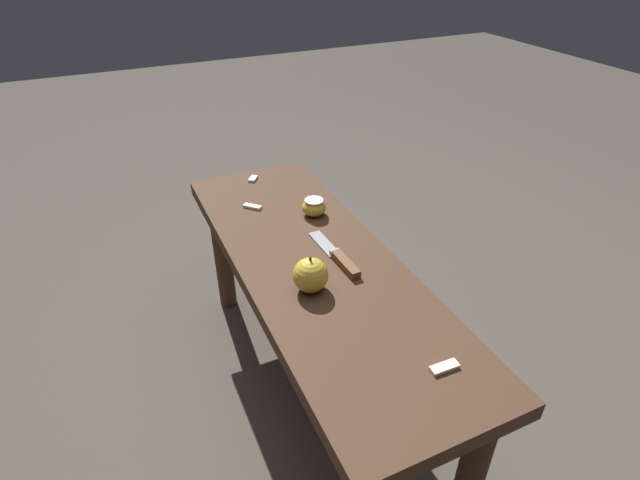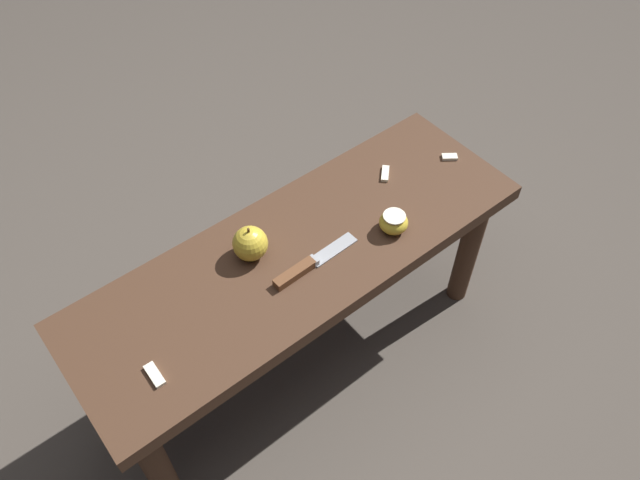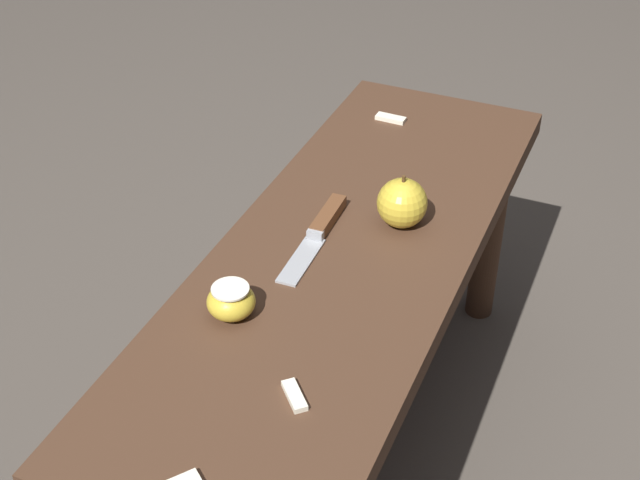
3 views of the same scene
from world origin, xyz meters
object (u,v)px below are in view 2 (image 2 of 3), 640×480
object	(u,v)px
knife	(305,267)
wooden_bench	(301,271)
apple_whole	(250,244)
apple_cut	(394,222)

from	to	relation	value
knife	wooden_bench	bearing A→B (deg)	61.09
apple_whole	apple_cut	distance (m)	0.33
wooden_bench	knife	world-z (taller)	knife
knife	apple_cut	bearing A→B (deg)	-10.52
knife	apple_cut	xyz separation A→B (m)	(0.23, -0.04, 0.02)
wooden_bench	apple_whole	bearing A→B (deg)	149.07
knife	apple_cut	distance (m)	0.24
knife	apple_whole	xyz separation A→B (m)	(-0.07, 0.11, 0.03)
knife	apple_whole	distance (m)	0.13
knife	apple_cut	world-z (taller)	apple_cut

